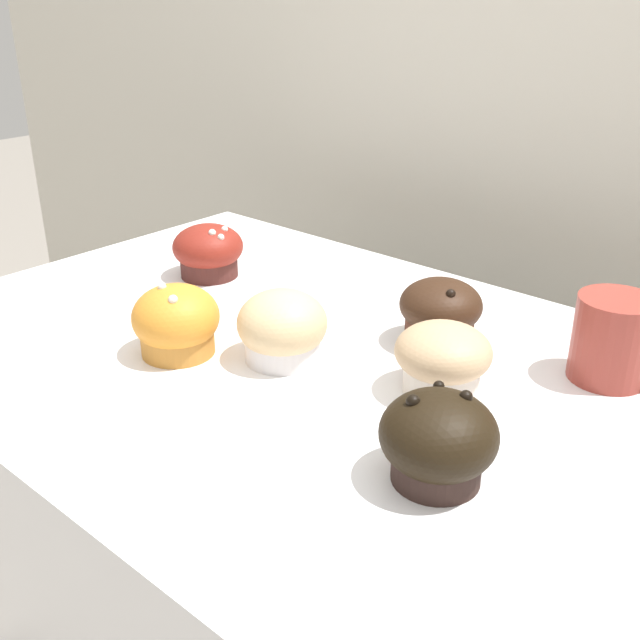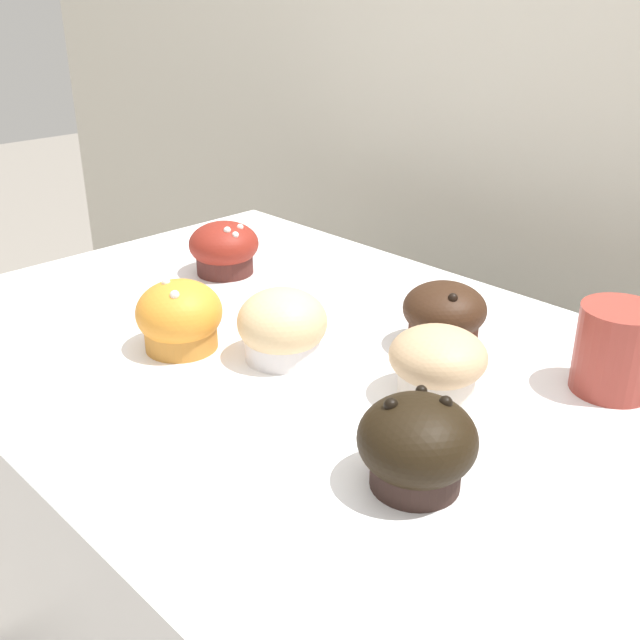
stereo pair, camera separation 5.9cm
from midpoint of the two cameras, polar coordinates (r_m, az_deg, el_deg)
The scene contains 8 objects.
wall_back at distance 1.29m, azimuth 16.65°, elevation 5.45°, with size 3.20×0.10×1.80m, color beige.
muffin_front_center at distance 0.80m, azimuth -4.99°, elevation -0.68°, with size 0.10×0.10×0.08m.
muffin_back_left at distance 0.83m, azimuth -12.89°, elevation -0.21°, with size 0.10×0.10×0.08m.
muffin_back_right at distance 0.61m, azimuth 6.26°, elevation -9.15°, with size 0.10×0.10×0.08m.
muffin_front_left at distance 1.05m, azimuth -10.12°, elevation 5.16°, with size 0.10×0.10×0.07m.
muffin_front_right at distance 0.84m, azimuth 7.19°, elevation 0.60°, with size 0.09×0.09×0.08m.
muffin_back_center at distance 0.74m, azimuth 7.09°, elevation -2.98°, with size 0.10×0.10×0.07m.
coffee_cup at distance 0.80m, azimuth 19.59°, elevation -1.30°, with size 0.12×0.08×0.09m.
Camera 1 is at (0.47, -0.54, 1.30)m, focal length 42.00 mm.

